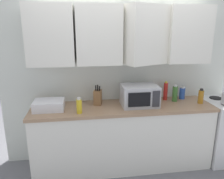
{
  "coord_description": "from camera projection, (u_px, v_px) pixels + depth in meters",
  "views": [
    {
      "loc": [
        -0.54,
        -3.04,
        1.9
      ],
      "look_at": [
        -0.14,
        -0.25,
        1.12
      ],
      "focal_mm": 35.13,
      "sensor_mm": 36.0,
      "label": 1
    }
  ],
  "objects": [
    {
      "name": "bottle_yellow_mustard",
      "position": [
        79.0,
        106.0,
        2.68
      ],
      "size": [
        0.07,
        0.07,
        0.2
      ],
      "color": "gold",
      "rests_on": "counter_run"
    },
    {
      "name": "dish_rack",
      "position": [
        49.0,
        105.0,
        2.81
      ],
      "size": [
        0.38,
        0.3,
        0.12
      ],
      "primitive_type": "cube",
      "color": "silver",
      "rests_on": "counter_run"
    },
    {
      "name": "bottle_amber_vinegar",
      "position": [
        201.0,
        97.0,
        3.03
      ],
      "size": [
        0.07,
        0.07,
        0.21
      ],
      "color": "#AD701E",
      "rests_on": "counter_run"
    },
    {
      "name": "bottle_red_sauce",
      "position": [
        166.0,
        91.0,
        3.18
      ],
      "size": [
        0.06,
        0.06,
        0.27
      ],
      "color": "red",
      "rests_on": "counter_run"
    },
    {
      "name": "bottle_green_oil",
      "position": [
        175.0,
        94.0,
        3.12
      ],
      "size": [
        0.07,
        0.07,
        0.24
      ],
      "color": "#386B2D",
      "rests_on": "counter_run"
    },
    {
      "name": "knife_block",
      "position": [
        98.0,
        97.0,
        2.99
      ],
      "size": [
        0.13,
        0.14,
        0.28
      ],
      "color": "brown",
      "rests_on": "counter_run"
    },
    {
      "name": "counter_run",
      "position": [
        123.0,
        136.0,
        3.08
      ],
      "size": [
        2.44,
        0.63,
        0.9
      ],
      "color": "white",
      "rests_on": "ground_plane"
    },
    {
      "name": "wall_back_with_cabinets",
      "position": [
        120.0,
        54.0,
        2.99
      ],
      "size": [
        3.31,
        0.53,
        2.6
      ],
      "color": "silver",
      "rests_on": "ground_plane"
    },
    {
      "name": "microwave",
      "position": [
        139.0,
        95.0,
        2.94
      ],
      "size": [
        0.48,
        0.37,
        0.28
      ],
      "color": "#B7B7BC",
      "rests_on": "counter_run"
    },
    {
      "name": "bottle_blue_cleaner",
      "position": [
        182.0,
        93.0,
        3.24
      ],
      "size": [
        0.08,
        0.08,
        0.18
      ],
      "color": "#2D56B7",
      "rests_on": "counter_run"
    }
  ]
}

